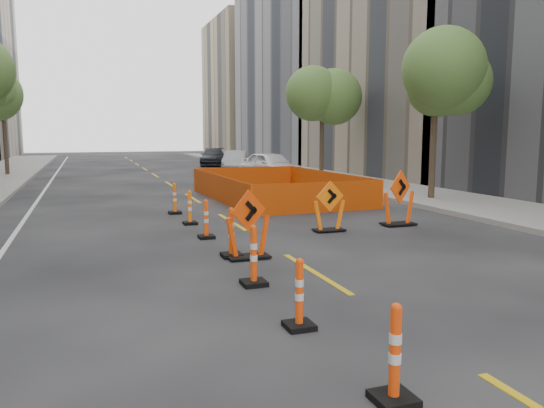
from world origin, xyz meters
name	(u,v)px	position (x,y,z in m)	size (l,w,h in m)	color
ground_plane	(452,357)	(0.00, 0.00, 0.00)	(140.00, 140.00, 0.00)	black
sidewalk_right	(444,199)	(9.00, 12.00, 0.07)	(4.00, 90.00, 0.15)	gray
bld_right_c	(436,62)	(17.00, 23.80, 7.00)	(12.00, 16.00, 14.00)	gray
bld_right_d	(325,50)	(17.00, 40.20, 10.00)	(12.00, 18.00, 20.00)	gray
bld_right_e	(262,88)	(17.00, 58.60, 8.00)	(12.00, 14.00, 16.00)	tan
tree_l_d	(3,99)	(-8.40, 30.00, 4.53)	(2.80, 2.80, 5.95)	#382B1E
tree_r_b	(436,80)	(8.40, 12.00, 4.53)	(2.80, 2.80, 5.95)	#382B1E
tree_r_c	(322,97)	(8.40, 22.00, 4.53)	(2.80, 2.80, 5.95)	#382B1E
channelizer_2	(395,353)	(-1.24, -0.70, 0.51)	(0.40, 0.40, 1.01)	#E83C09
channelizer_3	(299,293)	(-1.36, 1.44, 0.49)	(0.38, 0.38, 0.97)	#EE3F0A
channelizer_4	(254,255)	(-1.33, 3.58, 0.53)	(0.42, 0.42, 1.06)	#E74009
channelizer_5	(231,232)	(-1.15, 5.72, 0.53)	(0.42, 0.42, 1.06)	#E64A09
channelizer_6	(206,219)	(-1.22, 7.86, 0.49)	(0.38, 0.38, 0.98)	#FF480A
channelizer_7	(190,207)	(-1.22, 10.00, 0.49)	(0.39, 0.39, 0.99)	orange
channelizer_8	(175,198)	(-1.32, 12.14, 0.50)	(0.40, 0.40, 1.01)	#EA5509
chevron_sign_left	(248,224)	(-0.85, 5.47, 0.73)	(0.97, 0.58, 1.46)	#E63F09
chevron_sign_center	(329,206)	(2.06, 7.69, 0.68)	(0.91, 0.54, 1.36)	orange
chevron_sign_right	(399,198)	(4.31, 7.86, 0.78)	(1.05, 0.63, 1.57)	#FF4B0A
safety_fence	(276,186)	(3.10, 14.82, 0.50)	(4.74, 8.06, 1.01)	#F3590C
parked_car_near	(270,165)	(5.79, 23.14, 0.78)	(1.84, 4.58, 1.56)	white
parked_car_mid	(235,161)	(5.69, 30.15, 0.69)	(1.45, 4.17, 1.37)	#96969B
parked_car_far	(213,157)	(5.56, 36.23, 0.68)	(1.91, 4.70, 1.36)	black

